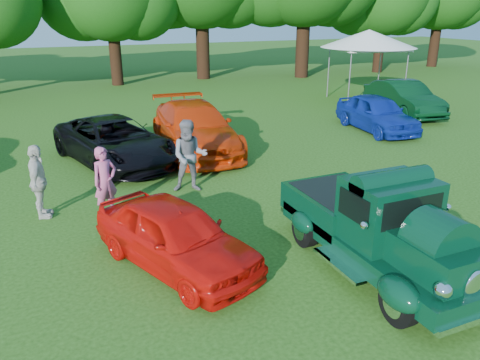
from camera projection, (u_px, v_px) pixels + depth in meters
name	position (u px, v px, depth m)	size (l,w,h in m)	color
ground	(312.00, 255.00, 9.45)	(120.00, 120.00, 0.00)	#214510
hero_pickup	(378.00, 228.00, 8.79)	(2.20, 4.72, 1.85)	black
red_convertible	(175.00, 235.00, 8.85)	(1.53, 3.81, 1.30)	red
back_car_black	(115.00, 141.00, 14.85)	(2.39, 5.19, 1.44)	black
back_car_orange	(195.00, 128.00, 16.14)	(2.29, 5.62, 1.63)	red
back_car_blue	(377.00, 113.00, 18.83)	(1.71, 4.24, 1.44)	#0D2494
back_car_green	(403.00, 98.00, 21.64)	(1.65, 4.73, 1.56)	black
spectator_pink	(105.00, 182.00, 11.02)	(0.62, 0.41, 1.69)	#B84B7B
spectator_grey	(190.00, 156.00, 12.47)	(0.96, 0.75, 1.97)	slate
spectator_white	(39.00, 182.00, 10.88)	(1.04, 0.43, 1.78)	beige
canopy_tent	(369.00, 39.00, 24.16)	(5.91, 5.91, 3.68)	white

